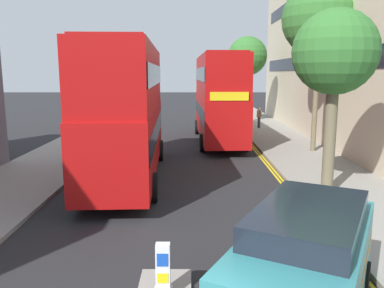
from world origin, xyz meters
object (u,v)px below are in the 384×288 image
at_px(keep_left_bollard, 165,273).
at_px(double_decker_bus_oncoming, 221,96).
at_px(taxi_minivan, 306,267).
at_px(double_decker_bus_away, 129,108).
at_px(pedestrian_far, 261,117).

relative_size(keep_left_bollard, double_decker_bus_oncoming, 0.10).
bearing_deg(taxi_minivan, keep_left_bollard, 165.63).
bearing_deg(double_decker_bus_away, pedestrian_far, 60.98).
distance_m(keep_left_bollard, double_decker_bus_away, 10.01).
distance_m(double_decker_bus_away, pedestrian_far, 16.85).
height_order(keep_left_bollard, double_decker_bus_away, double_decker_bus_away).
bearing_deg(double_decker_bus_away, keep_left_bollard, -76.97).
height_order(keep_left_bollard, pedestrian_far, pedestrian_far).
distance_m(keep_left_bollard, pedestrian_far, 24.81).
height_order(double_decker_bus_away, double_decker_bus_oncoming, same).
xyz_separation_m(keep_left_bollard, double_decker_bus_oncoming, (2.31, 18.51, 2.42)).
relative_size(double_decker_bus_oncoming, taxi_minivan, 2.12).
bearing_deg(double_decker_bus_oncoming, double_decker_bus_away, -116.45).
relative_size(double_decker_bus_away, taxi_minivan, 2.13).
bearing_deg(taxi_minivan, double_decker_bus_oncoming, 90.74).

